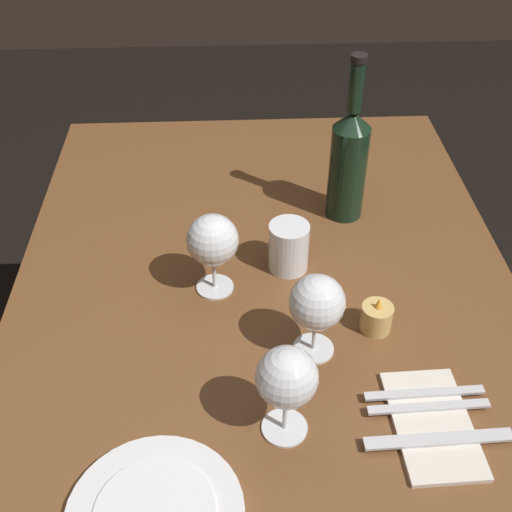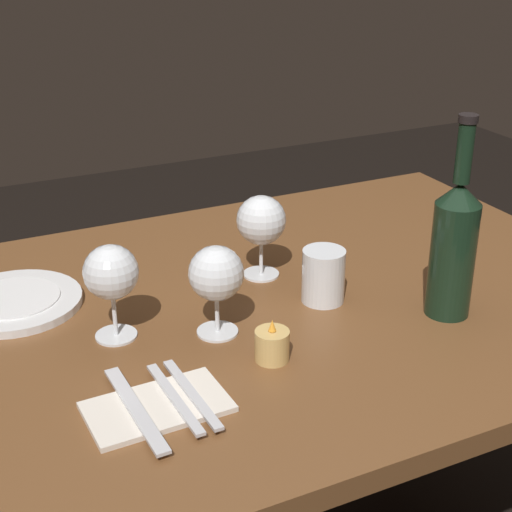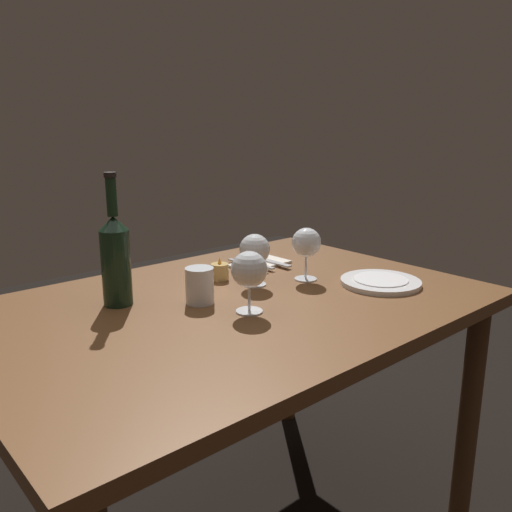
{
  "view_description": "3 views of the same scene",
  "coord_description": "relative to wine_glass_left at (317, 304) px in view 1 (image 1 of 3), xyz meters",
  "views": [
    {
      "loc": [
        0.83,
        -0.06,
        1.52
      ],
      "look_at": [
        -0.04,
        -0.02,
        0.8
      ],
      "focal_mm": 45.58,
      "sensor_mm": 36.0,
      "label": 1
    },
    {
      "loc": [
        0.53,
        1.05,
        1.36
      ],
      "look_at": [
        0.01,
        -0.03,
        0.81
      ],
      "focal_mm": 54.18,
      "sensor_mm": 36.0,
      "label": 2
    },
    {
      "loc": [
        -0.82,
        -1.02,
        1.19
      ],
      "look_at": [
        0.05,
        -0.03,
        0.86
      ],
      "focal_mm": 37.28,
      "sensor_mm": 36.0,
      "label": 3
    }
  ],
  "objects": [
    {
      "name": "fork_outer",
      "position": [
        0.1,
        0.15,
        -0.09
      ],
      "size": [
        0.02,
        0.18,
        0.0
      ],
      "color": "silver",
      "rests_on": "folded_napkin"
    },
    {
      "name": "votive_candle",
      "position": [
        -0.04,
        0.11,
        -0.08
      ],
      "size": [
        0.05,
        0.05,
        0.07
      ],
      "color": "#DBB266",
      "rests_on": "dining_table"
    },
    {
      "name": "dining_table",
      "position": [
        -0.13,
        -0.07,
        -0.19
      ],
      "size": [
        1.3,
        0.9,
        0.74
      ],
      "color": "brown",
      "rests_on": "ground"
    },
    {
      "name": "wine_glass_centre",
      "position": [
        0.15,
        -0.06,
        0.01
      ],
      "size": [
        0.09,
        0.09,
        0.16
      ],
      "color": "white",
      "rests_on": "dining_table"
    },
    {
      "name": "wine_glass_left",
      "position": [
        0.0,
        0.0,
        0.0
      ],
      "size": [
        0.09,
        0.09,
        0.15
      ],
      "color": "white",
      "rests_on": "dining_table"
    },
    {
      "name": "table_knife",
      "position": [
        0.18,
        0.15,
        -0.09
      ],
      "size": [
        0.03,
        0.21,
        0.0
      ],
      "color": "silver",
      "rests_on": "folded_napkin"
    },
    {
      "name": "water_tumbler",
      "position": [
        -0.21,
        -0.02,
        -0.06
      ],
      "size": [
        0.07,
        0.07,
        0.09
      ],
      "color": "white",
      "rests_on": "dining_table"
    },
    {
      "name": "fork_inner",
      "position": [
        0.13,
        0.15,
        -0.09
      ],
      "size": [
        0.02,
        0.18,
        0.0
      ],
      "color": "silver",
      "rests_on": "folded_napkin"
    },
    {
      "name": "wine_glass_right",
      "position": [
        -0.15,
        -0.16,
        0.0
      ],
      "size": [
        0.09,
        0.09,
        0.15
      ],
      "color": "white",
      "rests_on": "dining_table"
    },
    {
      "name": "folded_napkin",
      "position": [
        0.15,
        0.15,
        -0.1
      ],
      "size": [
        0.19,
        0.12,
        0.01
      ],
      "color": "silver",
      "rests_on": "dining_table"
    },
    {
      "name": "wine_bottle",
      "position": [
        -0.37,
        0.1,
        0.02
      ],
      "size": [
        0.07,
        0.07,
        0.33
      ],
      "color": "black",
      "rests_on": "dining_table"
    }
  ]
}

